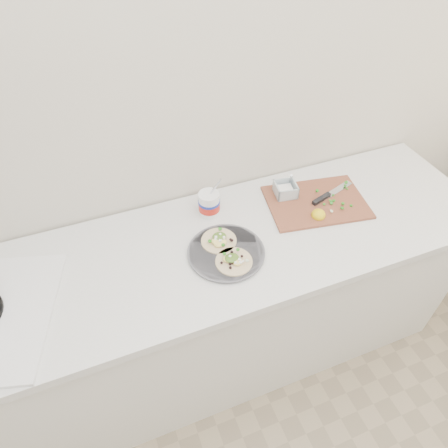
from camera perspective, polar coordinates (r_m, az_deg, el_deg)
name	(u,v)px	position (r m, az deg, el deg)	size (l,w,h in m)	color
counter	(208,309)	(1.94, -2.30, -12.02)	(2.44, 0.66, 0.90)	silver
taco_plate	(226,251)	(1.54, 0.31, -3.84)	(0.30, 0.30, 0.04)	#55555B
tub	(210,202)	(1.68, -2.04, 3.19)	(0.09, 0.09, 0.21)	white
cutboard	(314,199)	(1.81, 12.80, 3.50)	(0.47, 0.36, 0.07)	brown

